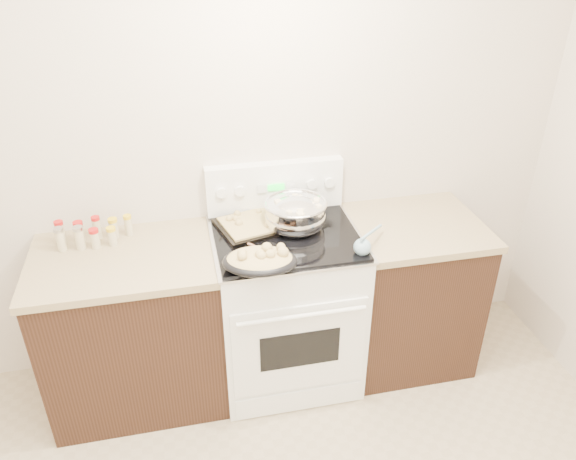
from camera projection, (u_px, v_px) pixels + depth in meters
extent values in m
cube|color=beige|center=(207.00, 142.00, 2.95)|extent=(4.00, 0.05, 2.70)
cube|color=black|center=(136.00, 330.00, 3.03)|extent=(0.90, 0.64, 0.88)
cube|color=brown|center=(123.00, 259.00, 2.80)|extent=(0.93, 0.67, 0.04)
cube|color=black|center=(406.00, 294.00, 3.32)|extent=(0.70, 0.64, 0.88)
cube|color=brown|center=(415.00, 226.00, 3.09)|extent=(0.73, 0.67, 0.04)
cube|color=white|center=(286.00, 308.00, 3.16)|extent=(0.76, 0.66, 0.92)
cube|color=white|center=(300.00, 349.00, 2.88)|extent=(0.70, 0.01, 0.55)
cube|color=black|center=(300.00, 350.00, 2.88)|extent=(0.42, 0.01, 0.22)
cylinder|color=white|center=(302.00, 316.00, 2.73)|extent=(0.65, 0.02, 0.02)
cube|color=white|center=(299.00, 400.00, 3.07)|extent=(0.70, 0.01, 0.14)
cube|color=silver|center=(286.00, 238.00, 2.93)|extent=(0.78, 0.68, 0.01)
cube|color=black|center=(286.00, 236.00, 2.92)|extent=(0.74, 0.64, 0.01)
cube|color=white|center=(275.00, 186.00, 3.10)|extent=(0.76, 0.07, 0.28)
cylinder|color=white|center=(221.00, 193.00, 3.00)|extent=(0.06, 0.02, 0.06)
cylinder|color=white|center=(240.00, 191.00, 3.02)|extent=(0.06, 0.02, 0.06)
cylinder|color=white|center=(312.00, 184.00, 3.09)|extent=(0.06, 0.02, 0.06)
cylinder|color=white|center=(329.00, 183.00, 3.11)|extent=(0.06, 0.02, 0.06)
cube|color=#19E533|center=(276.00, 187.00, 3.06)|extent=(0.09, 0.00, 0.04)
cube|color=silver|center=(262.00, 189.00, 3.04)|extent=(0.05, 0.00, 0.05)
cube|color=silver|center=(291.00, 186.00, 3.07)|extent=(0.05, 0.00, 0.05)
ellipsoid|color=silver|center=(295.00, 216.00, 2.96)|extent=(0.42, 0.42, 0.20)
cylinder|color=silver|center=(295.00, 226.00, 2.99)|extent=(0.18, 0.18, 0.01)
torus|color=silver|center=(295.00, 203.00, 2.92)|extent=(0.34, 0.34, 0.02)
cylinder|color=silver|center=(295.00, 213.00, 2.95)|extent=(0.31, 0.31, 0.11)
cylinder|color=brown|center=(295.00, 205.00, 2.92)|extent=(0.29, 0.29, 0.00)
cube|color=#FEE9BB|center=(295.00, 197.00, 2.99)|extent=(0.04, 0.04, 0.03)
cube|color=#FEE9BB|center=(306.00, 206.00, 2.90)|extent=(0.03, 0.03, 0.03)
cube|color=#FEE9BB|center=(316.00, 201.00, 2.95)|extent=(0.03, 0.03, 0.02)
cube|color=#FEE9BB|center=(284.00, 210.00, 2.87)|extent=(0.03, 0.03, 0.02)
cube|color=#FEE9BB|center=(317.00, 200.00, 2.96)|extent=(0.03, 0.03, 0.02)
cube|color=#FEE9BB|center=(285.00, 204.00, 2.92)|extent=(0.03, 0.03, 0.02)
cube|color=#FEE9BB|center=(301.00, 213.00, 2.84)|extent=(0.04, 0.04, 0.02)
cube|color=#FEE9BB|center=(310.00, 201.00, 2.95)|extent=(0.02, 0.02, 0.02)
cube|color=#FEE9BB|center=(300.00, 215.00, 2.82)|extent=(0.04, 0.04, 0.03)
cube|color=#FEE9BB|center=(300.00, 211.00, 2.85)|extent=(0.04, 0.04, 0.03)
cube|color=#FEE9BB|center=(318.00, 207.00, 2.89)|extent=(0.03, 0.03, 0.02)
cube|color=#FEE9BB|center=(303.00, 201.00, 2.95)|extent=(0.02, 0.02, 0.02)
cube|color=#FEE9BB|center=(300.00, 198.00, 2.98)|extent=(0.03, 0.03, 0.02)
cube|color=#FEE9BB|center=(302.00, 215.00, 2.81)|extent=(0.04, 0.04, 0.02)
cube|color=#FEE9BB|center=(293.00, 207.00, 2.89)|extent=(0.02, 0.02, 0.02)
cube|color=#FEE9BB|center=(278.00, 202.00, 2.94)|extent=(0.03, 0.03, 0.03)
cube|color=#FEE9BB|center=(312.00, 204.00, 2.92)|extent=(0.03, 0.03, 0.02)
cube|color=#FEE9BB|center=(289.00, 213.00, 2.84)|extent=(0.03, 0.03, 0.02)
ellipsoid|color=black|center=(260.00, 261.00, 2.63)|extent=(0.39, 0.31, 0.08)
ellipsoid|color=tan|center=(260.00, 259.00, 2.62)|extent=(0.36, 0.28, 0.06)
sphere|color=tan|center=(260.00, 254.00, 2.59)|extent=(0.05, 0.05, 0.05)
sphere|color=tan|center=(267.00, 248.00, 2.64)|extent=(0.05, 0.05, 0.05)
sphere|color=tan|center=(281.00, 247.00, 2.64)|extent=(0.04, 0.04, 0.04)
sphere|color=tan|center=(242.00, 256.00, 2.58)|extent=(0.05, 0.05, 0.05)
sphere|color=tan|center=(270.00, 254.00, 2.59)|extent=(0.05, 0.05, 0.05)
sphere|color=tan|center=(283.00, 252.00, 2.61)|extent=(0.06, 0.06, 0.06)
sphere|color=tan|center=(242.00, 253.00, 2.60)|extent=(0.05, 0.05, 0.05)
sphere|color=tan|center=(261.00, 256.00, 2.59)|extent=(0.05, 0.05, 0.05)
cube|color=black|center=(261.00, 224.00, 3.00)|extent=(0.51, 0.41, 0.02)
cube|color=tan|center=(261.00, 222.00, 2.99)|extent=(0.46, 0.36, 0.02)
sphere|color=tan|center=(274.00, 209.00, 3.09)|extent=(0.05, 0.05, 0.05)
sphere|color=tan|center=(236.00, 219.00, 2.99)|extent=(0.04, 0.04, 0.04)
sphere|color=tan|center=(284.00, 225.00, 2.94)|extent=(0.05, 0.05, 0.05)
sphere|color=tan|center=(268.00, 225.00, 2.93)|extent=(0.04, 0.04, 0.04)
sphere|color=tan|center=(276.00, 219.00, 2.99)|extent=(0.03, 0.03, 0.03)
sphere|color=tan|center=(277.00, 226.00, 2.92)|extent=(0.04, 0.04, 0.04)
sphere|color=tan|center=(259.00, 211.00, 3.07)|extent=(0.03, 0.03, 0.03)
sphere|color=tan|center=(237.00, 214.00, 3.05)|extent=(0.04, 0.04, 0.04)
sphere|color=tan|center=(229.00, 219.00, 2.99)|extent=(0.04, 0.04, 0.04)
sphere|color=tan|center=(239.00, 223.00, 2.95)|extent=(0.04, 0.04, 0.04)
cylinder|color=#A56C4B|center=(268.00, 252.00, 2.76)|extent=(0.18, 0.21, 0.01)
sphere|color=#A56C4B|center=(256.00, 262.00, 2.67)|extent=(0.04, 0.04, 0.04)
sphere|color=#789DB3|center=(362.00, 247.00, 2.75)|extent=(0.09, 0.09, 0.09)
cylinder|color=#789DB3|center=(371.00, 232.00, 2.82)|extent=(0.20, 0.22, 0.07)
cylinder|color=#BFB28C|center=(61.00, 234.00, 2.87)|extent=(0.04, 0.04, 0.11)
cylinder|color=#B21414|center=(58.00, 223.00, 2.83)|extent=(0.05, 0.05, 0.02)
cylinder|color=#BFB28C|center=(80.00, 233.00, 2.89)|extent=(0.05, 0.05, 0.10)
cylinder|color=#B21414|center=(78.00, 223.00, 2.86)|extent=(0.05, 0.05, 0.02)
cylinder|color=#BFB28C|center=(97.00, 229.00, 2.92)|extent=(0.04, 0.04, 0.11)
cylinder|color=#B21414|center=(95.00, 218.00, 2.88)|extent=(0.04, 0.04, 0.02)
cylinder|color=#BFB28C|center=(114.00, 230.00, 2.92)|extent=(0.05, 0.05, 0.09)
cylinder|color=gold|center=(112.00, 220.00, 2.89)|extent=(0.05, 0.05, 0.02)
cylinder|color=#BFB28C|center=(129.00, 227.00, 2.94)|extent=(0.04, 0.04, 0.10)
cylinder|color=gold|center=(127.00, 217.00, 2.91)|extent=(0.04, 0.04, 0.02)
cylinder|color=#BFB28C|center=(61.00, 241.00, 2.81)|extent=(0.05, 0.05, 0.11)
cylinder|color=#B2B2B7|center=(58.00, 230.00, 2.78)|extent=(0.05, 0.05, 0.02)
cylinder|color=#BFB28C|center=(80.00, 239.00, 2.82)|extent=(0.05, 0.05, 0.11)
cylinder|color=#B2B2B7|center=(77.00, 229.00, 2.79)|extent=(0.05, 0.05, 0.02)
cylinder|color=#BFB28C|center=(95.00, 240.00, 2.83)|extent=(0.05, 0.05, 0.09)
cylinder|color=#B21414|center=(93.00, 231.00, 2.81)|extent=(0.05, 0.05, 0.02)
cylinder|color=#BFB28C|center=(112.00, 238.00, 2.86)|extent=(0.04, 0.04, 0.09)
cylinder|color=gold|center=(111.00, 229.00, 2.83)|extent=(0.05, 0.05, 0.02)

